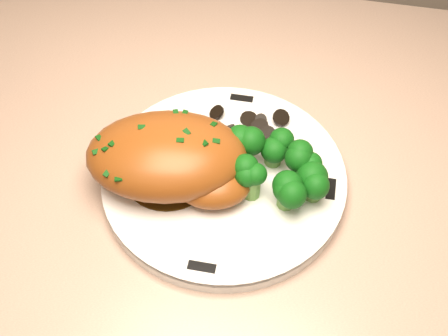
% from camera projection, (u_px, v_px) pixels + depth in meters
% --- Properties ---
extents(counter, '(2.11, 0.70, 1.03)m').
position_uv_depth(counter, '(328.00, 314.00, 1.02)').
color(counter, '#503B24').
rests_on(counter, ground).
extents(plate, '(0.36, 0.36, 0.02)m').
position_uv_depth(plate, '(224.00, 178.00, 0.63)').
color(plate, white).
rests_on(plate, counter).
extents(rim_accent_0, '(0.03, 0.01, 0.00)m').
position_uv_depth(rim_accent_0, '(242.00, 98.00, 0.70)').
color(rim_accent_0, black).
rests_on(rim_accent_0, plate).
extents(rim_accent_1, '(0.01, 0.03, 0.00)m').
position_uv_depth(rim_accent_1, '(122.00, 158.00, 0.64)').
color(rim_accent_1, black).
rests_on(rim_accent_1, plate).
extents(rim_accent_2, '(0.03, 0.01, 0.00)m').
position_uv_depth(rim_accent_2, '(202.00, 267.00, 0.55)').
color(rim_accent_2, black).
rests_on(rim_accent_2, plate).
extents(rim_accent_3, '(0.01, 0.03, 0.00)m').
position_uv_depth(rim_accent_3, '(331.00, 189.00, 0.61)').
color(rim_accent_3, black).
rests_on(rim_accent_3, plate).
extents(gravy_pool, '(0.10, 0.10, 0.00)m').
position_uv_depth(gravy_pool, '(169.00, 174.00, 0.62)').
color(gravy_pool, '#38240A').
rests_on(gravy_pool, plate).
extents(chicken_breast, '(0.19, 0.15, 0.07)m').
position_uv_depth(chicken_breast, '(172.00, 159.00, 0.60)').
color(chicken_breast, '#964B1A').
rests_on(chicken_breast, plate).
extents(mushroom_pile, '(0.08, 0.06, 0.02)m').
position_uv_depth(mushroom_pile, '(243.00, 134.00, 0.65)').
color(mushroom_pile, black).
rests_on(mushroom_pile, plate).
extents(broccoli_florets, '(0.11, 0.08, 0.04)m').
position_uv_depth(broccoli_florets, '(279.00, 169.00, 0.60)').
color(broccoli_florets, '#5D933E').
rests_on(broccoli_florets, plate).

